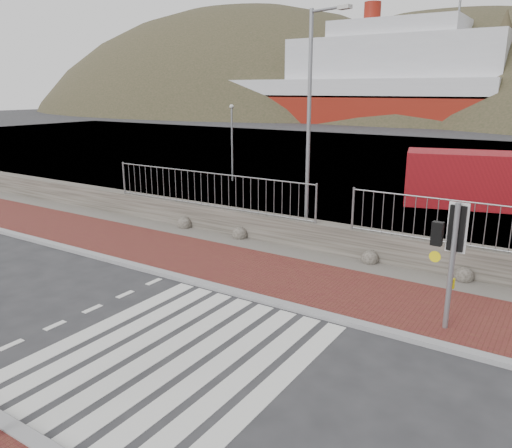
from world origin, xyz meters
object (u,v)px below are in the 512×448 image
Objects in this scene: traffic_signal_far at (452,240)px; shipping_container at (473,179)px; ferry at (352,86)px; streetlight at (312,116)px.

traffic_signal_far is 12.86m from shipping_container.
ferry is 58.17m from shipping_container.
traffic_signal_far is at bearing -96.56° from shipping_container.
ferry is at bearing 103.20° from shipping_container.
streetlight is at bearing -36.40° from traffic_signal_far.
traffic_signal_far is 7.14m from streetlight.
ferry is 64.25m from streetlight.
ferry is at bearing -63.75° from traffic_signal_far.
streetlight is (23.36, -59.84, -1.28)m from ferry.
streetlight is (-5.35, 4.26, 2.08)m from traffic_signal_far.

